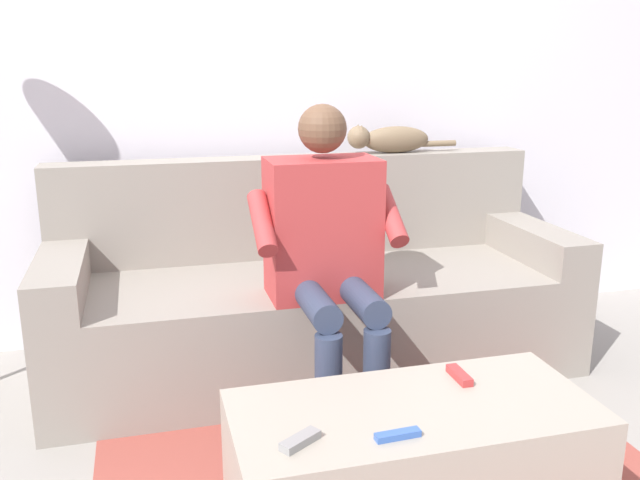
% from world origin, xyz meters
% --- Properties ---
extents(ground_plane, '(8.00, 8.00, 0.00)m').
position_xyz_m(ground_plane, '(0.00, 0.60, 0.00)').
color(ground_plane, gray).
extents(back_wall, '(5.47, 0.06, 2.77)m').
position_xyz_m(back_wall, '(0.00, -0.67, 1.39)').
color(back_wall, silver).
rests_on(back_wall, ground).
extents(couch, '(2.34, 0.85, 0.94)m').
position_xyz_m(couch, '(0.00, -0.14, 0.32)').
color(couch, gray).
rests_on(couch, ground).
extents(coffee_table, '(1.08, 0.50, 0.40)m').
position_xyz_m(coffee_table, '(0.00, 1.07, 0.20)').
color(coffee_table, '#A89E8E').
rests_on(coffee_table, ground).
extents(person_solo_seated, '(0.59, 0.60, 1.23)m').
position_xyz_m(person_solo_seated, '(0.05, 0.27, 0.69)').
color(person_solo_seated, '#B23838').
rests_on(person_solo_seated, ground).
extents(cat_on_backrest, '(0.57, 0.11, 0.14)m').
position_xyz_m(cat_on_backrest, '(-0.46, -0.42, 1.01)').
color(cat_on_backrest, '#756047').
rests_on(cat_on_backrest, couch).
extents(remote_gray, '(0.13, 0.10, 0.02)m').
position_xyz_m(remote_gray, '(0.37, 1.18, 0.41)').
color(remote_gray, gray).
rests_on(remote_gray, coffee_table).
extents(remote_red, '(0.04, 0.12, 0.02)m').
position_xyz_m(remote_red, '(-0.21, 0.94, 0.41)').
color(remote_red, '#B73333').
rests_on(remote_red, coffee_table).
extents(remote_blue, '(0.13, 0.04, 0.02)m').
position_xyz_m(remote_blue, '(0.11, 1.22, 0.41)').
color(remote_blue, '#3860B7').
rests_on(remote_blue, coffee_table).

